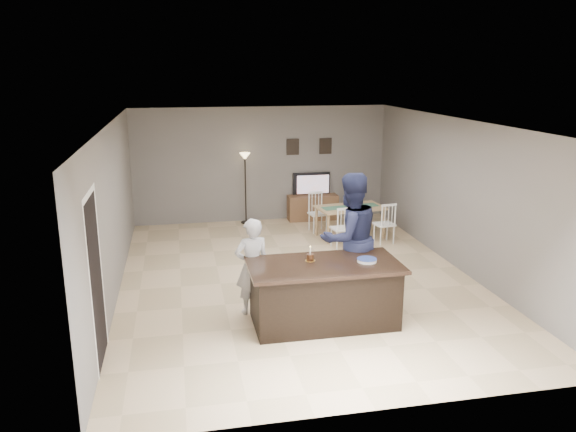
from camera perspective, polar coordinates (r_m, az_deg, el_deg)
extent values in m
plane|color=tan|center=(9.87, 0.92, -6.33)|extent=(8.00, 8.00, 0.00)
plane|color=slate|center=(13.33, -2.70, 5.25)|extent=(6.00, 0.00, 6.00)
plane|color=slate|center=(5.80, 9.42, -7.77)|extent=(6.00, 0.00, 6.00)
plane|color=slate|center=(9.32, -17.38, 0.41)|extent=(0.00, 8.00, 8.00)
plane|color=slate|center=(10.51, 17.16, 2.00)|extent=(0.00, 8.00, 8.00)
plane|color=white|center=(9.25, 0.99, 9.48)|extent=(8.00, 8.00, 0.00)
cube|color=black|center=(8.09, 3.65, -8.01)|extent=(2.00, 1.00, 0.85)
cube|color=black|center=(7.93, 3.70, -5.01)|extent=(2.15, 1.10, 0.05)
cube|color=brown|center=(13.55, 2.52, 0.88)|extent=(1.20, 0.40, 0.60)
imported|color=black|center=(13.49, 2.48, 3.27)|extent=(0.91, 0.12, 0.53)
plane|color=orange|center=(13.41, 2.56, 3.23)|extent=(0.78, 0.00, 0.78)
cube|color=black|center=(13.38, 0.49, 7.03)|extent=(0.30, 0.02, 0.38)
cube|color=black|center=(13.56, 3.83, 7.11)|extent=(0.30, 0.02, 0.38)
plane|color=black|center=(7.23, -18.88, -6.35)|extent=(0.00, 2.10, 2.10)
plane|color=white|center=(6.92, -19.59, 2.11)|extent=(0.00, 1.02, 1.02)
imported|color=#B3B2B7|center=(8.31, -3.67, -5.12)|extent=(0.59, 0.45, 1.46)
imported|color=#1B1F3C|center=(8.68, 6.28, -2.26)|extent=(1.17, 1.02, 2.05)
cylinder|color=gold|center=(8.02, 2.26, -4.55)|extent=(0.14, 0.14, 0.00)
cylinder|color=#3E2010|center=(8.00, 2.27, -4.21)|extent=(0.11, 0.11, 0.10)
cylinder|color=white|center=(7.97, 2.28, -3.53)|extent=(0.02, 0.02, 0.11)
sphere|color=#FFBF4C|center=(7.95, 2.28, -3.11)|extent=(0.02, 0.02, 0.02)
cylinder|color=white|center=(8.06, 8.01, -4.56)|extent=(0.28, 0.28, 0.01)
cylinder|color=white|center=(8.05, 8.01, -4.48)|extent=(0.28, 0.28, 0.01)
cylinder|color=white|center=(8.05, 8.02, -4.39)|extent=(0.28, 0.28, 0.01)
cylinder|color=#2F4492|center=(8.05, 8.02, -4.33)|extent=(0.28, 0.28, 0.00)
cube|color=tan|center=(12.13, 6.34, 0.85)|extent=(1.53, 0.99, 0.04)
cylinder|color=tan|center=(11.66, 4.13, -1.37)|extent=(0.05, 0.05, 0.64)
cylinder|color=tan|center=(12.78, 8.28, -0.05)|extent=(0.05, 0.05, 0.64)
cube|color=#3D6F54|center=(12.12, 6.35, 0.96)|extent=(1.28, 0.48, 0.01)
cube|color=white|center=(11.44, 5.42, -1.27)|extent=(0.42, 0.41, 0.04)
cylinder|color=white|center=(11.32, 4.99, -2.56)|extent=(0.03, 0.03, 0.39)
cylinder|color=white|center=(11.69, 5.78, -2.01)|extent=(0.03, 0.03, 0.39)
cube|color=white|center=(11.18, 5.81, 0.71)|extent=(0.34, 0.07, 0.04)
cube|color=white|center=(11.87, 9.75, -0.83)|extent=(0.42, 0.41, 0.04)
cylinder|color=white|center=(11.74, 9.39, -2.06)|extent=(0.03, 0.03, 0.39)
cylinder|color=white|center=(12.12, 10.02, -1.55)|extent=(0.03, 0.03, 0.39)
cube|color=white|center=(11.62, 10.23, 1.09)|extent=(0.34, 0.07, 0.04)
cube|color=white|center=(12.55, 3.06, 0.22)|extent=(0.42, 0.41, 0.04)
cylinder|color=white|center=(12.79, 3.43, -0.48)|extent=(0.03, 0.03, 0.39)
cylinder|color=white|center=(12.42, 2.64, -0.93)|extent=(0.03, 0.03, 0.39)
cube|color=white|center=(12.59, 2.81, 2.37)|extent=(0.34, 0.07, 0.04)
cube|color=white|center=(12.94, 7.10, 0.58)|extent=(0.42, 0.41, 0.04)
cylinder|color=white|center=(13.19, 7.39, -0.11)|extent=(0.03, 0.03, 0.39)
cylinder|color=white|center=(12.81, 6.74, -0.54)|extent=(0.03, 0.03, 0.39)
cube|color=white|center=(12.98, 6.85, 2.66)|extent=(0.34, 0.07, 0.04)
cylinder|color=black|center=(13.36, -4.27, -0.63)|extent=(0.25, 0.25, 0.03)
cylinder|color=black|center=(13.18, -4.33, 2.61)|extent=(0.03, 0.03, 1.54)
cone|color=#FFD68C|center=(13.03, -4.40, 6.07)|extent=(0.25, 0.25, 0.16)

